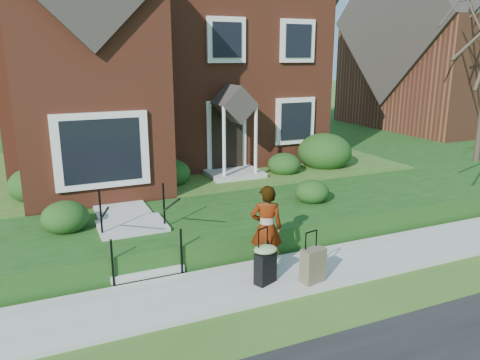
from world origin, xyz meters
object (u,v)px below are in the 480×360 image
suitcase_olive (313,265)px  front_steps (137,241)px  woman (266,228)px  suitcase_black (265,262)px

suitcase_olive → front_steps: bearing=127.6°
front_steps → woman: bearing=-34.2°
suitcase_black → suitcase_olive: bearing=-42.7°
woman → suitcase_black: bearing=84.0°
woman → front_steps: bearing=-12.2°
front_steps → suitcase_olive: size_ratio=2.05×
front_steps → suitcase_olive: front_steps is taller
woman → suitcase_olive: bearing=145.2°
woman → suitcase_olive: size_ratio=1.74×
woman → suitcase_olive: (0.55, -0.84, -0.53)m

